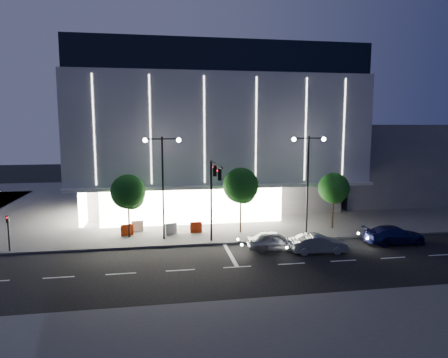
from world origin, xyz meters
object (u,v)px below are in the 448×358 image
car_third (394,235)px  barrier_d (171,229)px  traffic_mast (214,187)px  tree_left (128,194)px  tree_right (334,190)px  tree_mid (241,187)px  barrier_c (196,227)px  street_lamp_east (308,170)px  barrier_b (137,226)px  ped_signal_far (8,230)px  barrier_a (127,230)px  car_lead (275,241)px  car_second (318,244)px  street_lamp_west (163,172)px

car_third → barrier_d: 19.37m
traffic_mast → car_third: 15.88m
traffic_mast → tree_left: (-6.97, 3.68, -0.99)m
tree_right → tree_mid: bearing=180.0°
tree_mid → barrier_c: tree_mid is taller
car_third → barrier_c: 17.23m
traffic_mast → barrier_c: bearing=104.0°
traffic_mast → street_lamp_east: size_ratio=0.79×
barrier_b → street_lamp_east: bearing=-17.4°
ped_signal_far → barrier_a: size_ratio=2.73×
barrier_c → tree_right: bearing=-0.4°
car_lead → traffic_mast: bearing=77.3°
traffic_mast → barrier_c: (-1.05, 4.21, -4.38)m
car_third → barrier_c: size_ratio=4.70×
ped_signal_far → tree_right: (28.03, 2.52, 2.00)m
street_lamp_east → barrier_c: street_lamp_east is taller
barrier_a → barrier_c: same height
street_lamp_east → car_lead: 7.93m
tree_left → barrier_b: (0.57, 1.87, -3.38)m
tree_mid → barrier_c: (-4.08, 0.52, -3.68)m
barrier_c → barrier_d: size_ratio=1.00×
traffic_mast → car_second: traffic_mast is taller
car_third → barrier_b: (-21.62, 7.01, -0.10)m
ped_signal_far → barrier_c: bearing=11.5°
ped_signal_far → barrier_a: ped_signal_far is taller
car_lead → car_third: size_ratio=0.85×
street_lamp_east → tree_right: bearing=18.6°
tree_mid → car_second: bearing=-52.9°
traffic_mast → tree_mid: 4.82m
street_lamp_west → tree_left: (-2.97, 1.02, -1.92)m
street_lamp_west → car_lead: (8.72, -4.17, -5.21)m
tree_left → barrier_c: tree_left is taller
ped_signal_far → barrier_d: size_ratio=2.73×
car_second → tree_mid: bearing=40.2°
barrier_c → tree_mid: bearing=-5.4°
street_lamp_west → car_third: size_ratio=1.74×
barrier_c → barrier_d: 2.31m
ped_signal_far → car_lead: 20.92m
street_lamp_east → ped_signal_far: (-25.00, -1.50, -4.07)m
street_lamp_east → tree_left: 16.12m
street_lamp_east → tree_mid: 6.27m
car_second → car_third: bearing=-76.9°
car_third → street_lamp_east: bearing=55.9°
tree_mid → barrier_a: tree_mid is taller
traffic_mast → car_third: traffic_mast is taller
tree_right → car_third: size_ratio=1.07×
street_lamp_west → barrier_b: bearing=129.7°
street_lamp_west → tree_mid: street_lamp_west is taller
barrier_c → barrier_a: bearing=-178.8°
street_lamp_west → ped_signal_far: (-12.00, -1.50, -4.07)m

